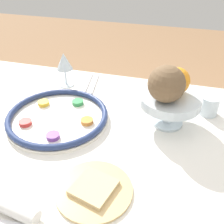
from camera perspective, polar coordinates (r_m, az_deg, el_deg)
dining_table at (r=1.12m, az=-7.89°, el=-20.63°), size 1.43×0.94×0.76m
seder_plate at (r=0.91m, az=-11.75°, el=-0.99°), size 0.35×0.35×0.03m
wine_glass at (r=1.10m, az=-10.37°, el=10.49°), size 0.07×0.07×0.14m
fruit_stand at (r=0.86m, az=12.48°, el=2.15°), size 0.20×0.20×0.11m
orange_fruit at (r=0.85m, az=13.82°, el=6.60°), size 0.09×0.09×0.09m
coconut at (r=0.80m, az=11.78°, el=6.00°), size 0.11×0.11×0.11m
bread_plate at (r=0.68m, az=-3.97°, el=-16.40°), size 0.19×0.19×0.02m
napkin_roll at (r=0.68m, az=-22.02°, el=-18.33°), size 0.17×0.06×0.04m
cup_near at (r=0.98m, az=20.44°, el=1.31°), size 0.06×0.06×0.07m
fork_left at (r=1.14m, az=-5.46°, el=6.36°), size 0.05×0.18×0.01m
fork_right at (r=1.13m, az=-4.02°, el=6.18°), size 0.05×0.18×0.01m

